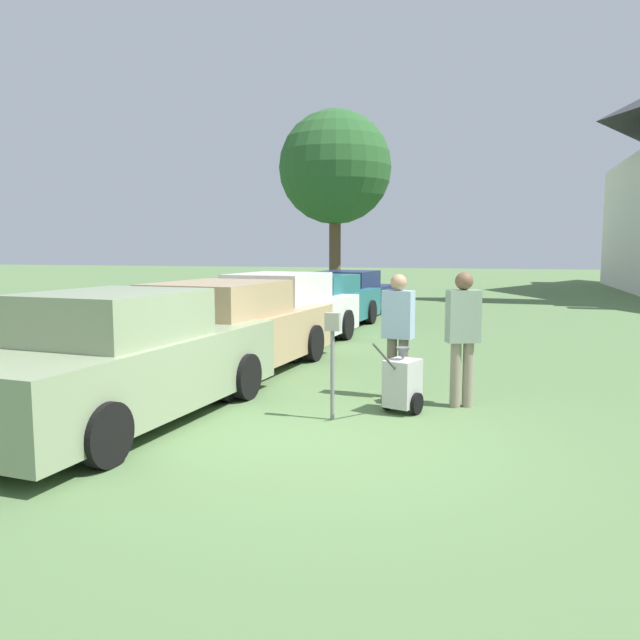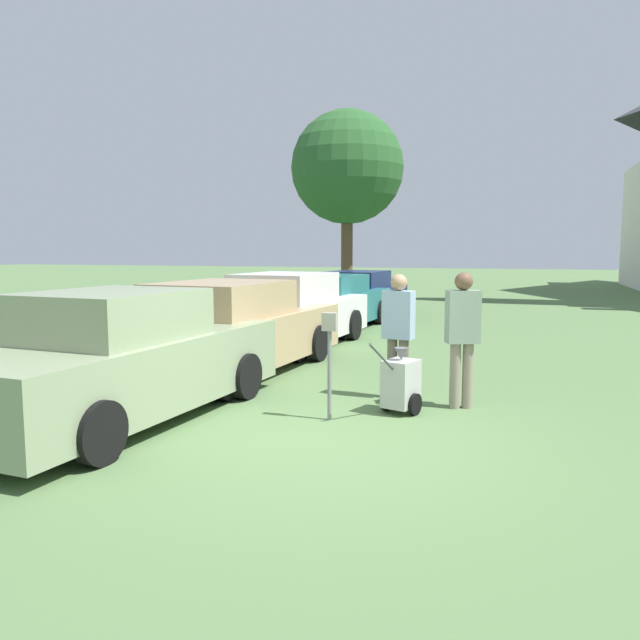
# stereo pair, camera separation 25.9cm
# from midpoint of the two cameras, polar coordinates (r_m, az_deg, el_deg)

# --- Properties ---
(ground_plane) EXTENTS (120.00, 120.00, 0.00)m
(ground_plane) POSITION_cam_midpoint_polar(r_m,az_deg,el_deg) (6.90, -0.40, -11.13)
(ground_plane) COLOR #517042
(parked_car_sage) EXTENTS (2.27, 4.81, 1.59)m
(parked_car_sage) POSITION_cam_midpoint_polar(r_m,az_deg,el_deg) (7.98, -18.49, -3.66)
(parked_car_sage) COLOR gray
(parked_car_sage) RESTS_ON ground_plane
(parked_car_tan) EXTENTS (2.42, 5.43, 1.55)m
(parked_car_tan) POSITION_cam_midpoint_polar(r_m,az_deg,el_deg) (10.49, -9.51, -1.08)
(parked_car_tan) COLOR tan
(parked_car_tan) RESTS_ON ground_plane
(parked_car_white) EXTENTS (2.32, 5.11, 1.58)m
(parked_car_white) POSITION_cam_midpoint_polar(r_m,az_deg,el_deg) (13.18, -4.09, 0.58)
(parked_car_white) COLOR silver
(parked_car_white) RESTS_ON ground_plane
(parked_car_teal) EXTENTS (2.24, 5.25, 1.42)m
(parked_car_teal) POSITION_cam_midpoint_polar(r_m,az_deg,el_deg) (16.11, -0.35, 1.49)
(parked_car_teal) COLOR #23666B
(parked_car_teal) RESTS_ON ground_plane
(parked_car_navy) EXTENTS (2.24, 5.01, 1.41)m
(parked_car_navy) POSITION_cam_midpoint_polar(r_m,az_deg,el_deg) (19.07, 2.21, 2.25)
(parked_car_navy) COLOR #19234C
(parked_car_navy) RESTS_ON ground_plane
(parking_meter) EXTENTS (0.18, 0.09, 1.32)m
(parking_meter) POSITION_cam_midpoint_polar(r_m,az_deg,el_deg) (7.58, 0.17, -2.34)
(parking_meter) COLOR slate
(parking_meter) RESTS_ON ground_plane
(person_worker) EXTENTS (0.45, 0.29, 1.74)m
(person_worker) POSITION_cam_midpoint_polar(r_m,az_deg,el_deg) (8.76, 6.31, -0.69)
(person_worker) COLOR #665B4C
(person_worker) RESTS_ON ground_plane
(person_supervisor) EXTENTS (0.47, 0.36, 1.79)m
(person_supervisor) POSITION_cam_midpoint_polar(r_m,az_deg,el_deg) (8.36, 12.07, -0.93)
(person_supervisor) COLOR gray
(person_supervisor) RESTS_ON ground_plane
(equipment_cart) EXTENTS (0.54, 0.99, 1.00)m
(equipment_cart) POSITION_cam_midpoint_polar(r_m,az_deg,el_deg) (8.07, 6.63, -5.71)
(equipment_cart) COLOR #B2B2AD
(equipment_cart) RESTS_ON ground_plane
(shade_tree) EXTENTS (4.23, 4.23, 7.23)m
(shade_tree) POSITION_cam_midpoint_polar(r_m,az_deg,el_deg) (24.07, 1.08, 13.71)
(shade_tree) COLOR brown
(shade_tree) RESTS_ON ground_plane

